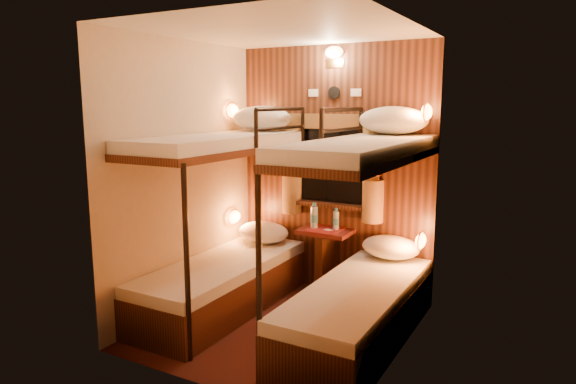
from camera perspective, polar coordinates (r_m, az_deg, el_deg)
The scene contains 22 objects.
floor at distance 4.46m, azimuth -0.69°, elevation -14.67°, with size 2.10×2.10×0.00m, color #340F0E.
ceiling at distance 4.10m, azimuth -0.76°, elevation 17.53°, with size 2.10×2.10×0.00m, color silver.
wall_back at distance 5.04m, azimuth 5.18°, elevation 2.38°, with size 2.40×2.40×0.00m, color #C6B293.
wall_front at distance 3.26m, azimuth -9.88°, elevation -1.86°, with size 2.40×2.40×0.00m, color #C6B293.
wall_left at distance 4.68m, azimuth -11.43°, elevation 1.64°, with size 2.40×2.40×0.00m, color #C6B293.
wall_right at distance 3.73m, azimuth 12.76°, elevation -0.48°, with size 2.40×2.40×0.00m, color #C6B293.
back_panel at distance 5.03m, azimuth 5.11°, elevation 2.36°, with size 2.00×0.03×2.40m, color black.
bunk_left at distance 4.66m, azimuth -7.27°, elevation -6.37°, with size 0.72×1.90×1.82m.
bunk_right at distance 4.06m, azimuth 7.86°, elevation -8.84°, with size 0.72×1.90×1.82m.
window at distance 5.00m, azimuth 4.97°, elevation 2.10°, with size 1.00×0.12×0.79m.
curtains at distance 4.96m, azimuth 4.82°, elevation 3.00°, with size 1.10×0.22×1.00m.
back_fixtures at distance 4.97m, azimuth 5.13°, elevation 14.35°, with size 0.54×0.09×0.48m.
reading_lamps at distance 4.72m, azimuth 3.48°, elevation 2.38°, with size 2.00×0.20×1.25m.
table at distance 5.03m, azimuth 4.12°, elevation -6.79°, with size 0.50×0.34×0.66m.
bottle_left at distance 5.00m, azimuth 2.92°, elevation -2.81°, with size 0.07×0.07×0.25m.
bottle_right at distance 4.95m, azimuth 5.35°, elevation -3.17°, with size 0.06×0.06×0.21m.
sachet_a at distance 4.94m, azimuth 4.51°, elevation -4.24°, with size 0.08×0.06×0.01m, color silver.
sachet_b at distance 5.01m, azimuth 4.56°, elevation -4.04°, with size 0.06×0.05×0.00m, color silver.
pillow_lower_left at distance 5.22m, azimuth -2.74°, elevation -4.47°, with size 0.54×0.38×0.21m, color silver.
pillow_lower_right at distance 4.78m, azimuth 11.34°, elevation -6.03°, with size 0.53×0.38×0.21m, color silver.
pillow_upper_left at distance 5.04m, azimuth -2.96°, elevation 8.19°, with size 0.61×0.43×0.24m, color silver.
pillow_upper_right at distance 4.55m, azimuth 11.64°, elevation 7.82°, with size 0.61×0.43×0.24m, color silver.
Camera 1 is at (2.01, -3.53, 1.85)m, focal length 32.00 mm.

